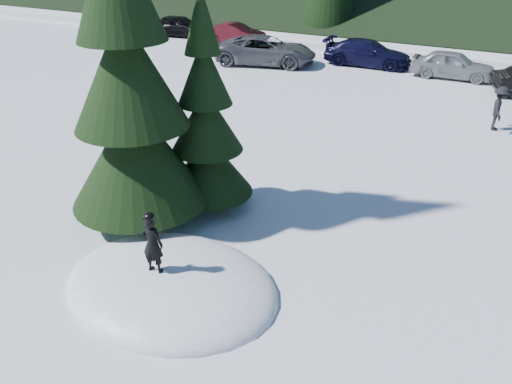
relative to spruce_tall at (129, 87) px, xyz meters
The scene contains 11 objects.
ground 4.37m from the spruce_tall, 39.29° to the right, with size 200.00×200.00×0.00m, color white.
snow_mound 4.37m from the spruce_tall, 39.29° to the right, with size 4.48×3.52×0.96m, color white.
spruce_tall is the anchor object (origin of this frame).
spruce_short 2.11m from the spruce_tall, 54.46° to the left, with size 2.20×2.20×5.37m.
child_skier 3.61m from the spruce_tall, 44.67° to the right, with size 0.44×0.29×1.20m, color black.
adult_2 13.14m from the spruce_tall, 58.14° to the left, with size 1.01×0.58×1.56m, color black.
car_0 24.40m from the spruce_tall, 124.65° to the left, with size 1.64×4.07×1.39m, color black.
car_1 21.89m from the spruce_tall, 115.14° to the left, with size 1.32×3.77×1.24m, color #3A0A10.
car_2 16.70m from the spruce_tall, 107.68° to the left, with size 2.44×5.29×1.47m, color #4A4B51.
car_3 18.25m from the spruce_tall, 90.67° to the left, with size 1.85×4.55×1.32m, color black.
car_4 18.23m from the spruce_tall, 76.77° to the left, with size 1.53×3.82×1.30m, color gray.
Camera 1 is at (5.31, -6.09, 6.27)m, focal length 35.00 mm.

